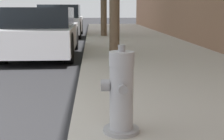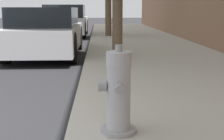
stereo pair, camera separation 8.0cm
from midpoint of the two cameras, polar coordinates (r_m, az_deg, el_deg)
The scene contains 3 objects.
fire_hydrant at distance 2.78m, azimuth 1.98°, elevation -4.37°, with size 0.35×0.34×0.79m.
parked_car_near at distance 8.53m, azimuth -11.61°, elevation 6.80°, with size 1.73×4.02×1.28m.
parked_car_mid at distance 14.46m, azimuth -8.28°, elevation 8.84°, with size 1.88×3.85×1.41m.
Camera 2 is at (2.41, -2.74, 1.26)m, focal length 50.00 mm.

